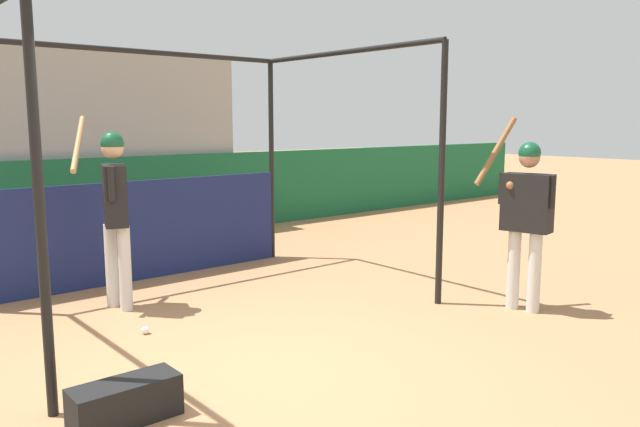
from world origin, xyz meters
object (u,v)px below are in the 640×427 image
(equipment_bag, at_px, (125,402))
(baseball, at_px, (145,330))
(player_batter, at_px, (114,202))
(player_waiting, at_px, (526,210))

(equipment_bag, bearing_deg, baseball, 61.32)
(player_batter, xyz_separation_m, baseball, (-0.14, -0.95, -1.10))
(player_waiting, height_order, baseball, player_waiting)
(player_batter, height_order, equipment_bag, player_batter)
(player_batter, bearing_deg, baseball, -170.03)
(player_batter, height_order, baseball, player_batter)
(player_batter, xyz_separation_m, equipment_bag, (-0.98, -2.48, -1.00))
(player_waiting, xyz_separation_m, equipment_bag, (-4.17, 0.30, -0.92))
(equipment_bag, distance_m, baseball, 1.75)
(player_batter, distance_m, player_waiting, 4.24)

